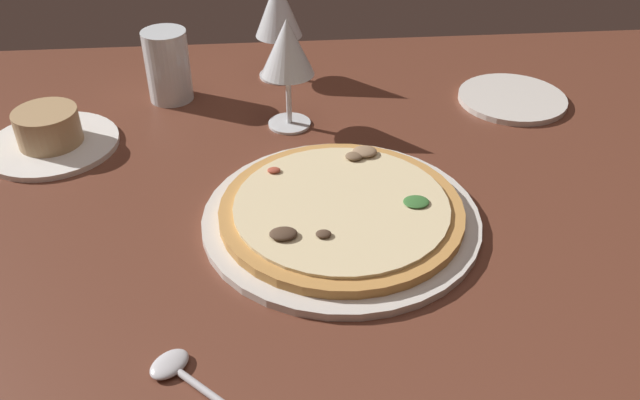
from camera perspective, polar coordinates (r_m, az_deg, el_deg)
dining_table at (r=79.85cm, az=-1.79°, el=-2.86°), size 150.00×110.00×4.00cm
pizza_main at (r=77.69cm, az=1.84°, el=-1.13°), size 32.71×32.71×3.40cm
ramekin_on_saucer at (r=98.78cm, az=-22.26°, el=5.26°), size 18.07×18.07×5.60cm
wine_glass_far at (r=108.81cm, az=-3.63°, el=15.98°), size 7.56×7.56×16.48cm
wine_glass_near at (r=93.06cm, az=-2.73°, el=12.71°), size 7.50×7.50×16.12cm
water_glass at (r=106.06cm, az=-12.93°, el=10.83°), size 6.78×6.78×11.01cm
side_plate at (r=108.70cm, az=16.23°, el=8.40°), size 16.65×16.65×0.90cm
spoon at (r=62.68cm, az=-11.98°, el=-14.31°), size 9.59×9.17×1.00cm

